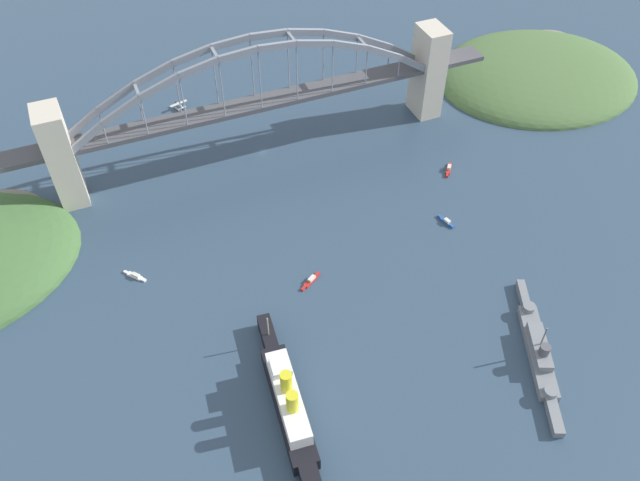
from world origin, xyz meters
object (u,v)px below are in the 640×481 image
harbor_arch_bridge (259,106)px  ocean_liner (289,403)px  seaplane_taxiing_near_bridge (180,106)px  small_boat_2 (135,276)px  naval_cruiser (539,351)px  small_boat_3 (449,169)px  small_boat_1 (311,280)px  small_boat_4 (446,221)px

harbor_arch_bridge → ocean_liner: size_ratio=3.11×
seaplane_taxiing_near_bridge → small_boat_2: 125.92m
naval_cruiser → small_boat_3: 113.20m
naval_cruiser → small_boat_1: 95.88m
seaplane_taxiing_near_bridge → small_boat_3: seaplane_taxiing_near_bridge is taller
harbor_arch_bridge → ocean_liner: 154.71m
small_boat_1 → small_boat_2: size_ratio=1.15×
small_boat_3 → small_boat_4: small_boat_3 is taller
small_boat_1 → small_boat_4: bearing=-172.6°
ocean_liner → small_boat_1: size_ratio=7.25×
naval_cruiser → small_boat_3: naval_cruiser is taller
harbor_arch_bridge → small_boat_1: harbor_arch_bridge is taller
seaplane_taxiing_near_bridge → small_boat_2: size_ratio=1.08×
naval_cruiser → small_boat_3: (-25.34, -110.31, -1.83)m
small_boat_2 → small_boat_3: (-161.53, -10.44, 0.21)m
naval_cruiser → small_boat_3: bearing=-102.9°
small_boat_3 → seaplane_taxiing_near_bridge: bearing=-43.1°
small_boat_1 → small_boat_3: bearing=-155.6°
naval_cruiser → small_boat_4: 77.93m
naval_cruiser → small_boat_2: naval_cruiser is taller
seaplane_taxiing_near_bridge → small_boat_3: size_ratio=1.12×
small_boat_3 → ocean_liner: bearing=38.1°
harbor_arch_bridge → naval_cruiser: harbor_arch_bridge is taller
naval_cruiser → small_boat_1: naval_cruiser is taller
small_boat_3 → small_boat_2: bearing=3.7°
seaplane_taxiing_near_bridge → small_boat_1: (-20.60, 147.69, -1.46)m
naval_cruiser → small_boat_2: 168.90m
small_boat_3 → naval_cruiser: bearing=77.1°
seaplane_taxiing_near_bridge → small_boat_4: bearing=123.8°
harbor_arch_bridge → naval_cruiser: bearing=109.4°
seaplane_taxiing_near_bridge → small_boat_2: seaplane_taxiing_near_bridge is taller
naval_cruiser → small_boat_1: bearing=-45.5°
naval_cruiser → ocean_liner: bearing=-8.3°
naval_cruiser → small_boat_2: (136.19, -99.88, -2.04)m
ocean_liner → small_boat_2: size_ratio=8.33×
ocean_liner → small_boat_1: 62.37m
ocean_liner → seaplane_taxiing_near_bridge: size_ratio=7.71×
small_boat_2 → small_boat_4: (-141.08, 22.13, 0.09)m
small_boat_4 → naval_cruiser: bearing=86.4°
small_boat_2 → small_boat_4: size_ratio=0.96×
small_boat_2 → small_boat_4: bearing=171.1°
small_boat_1 → small_boat_3: (-92.49, -41.90, 0.19)m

